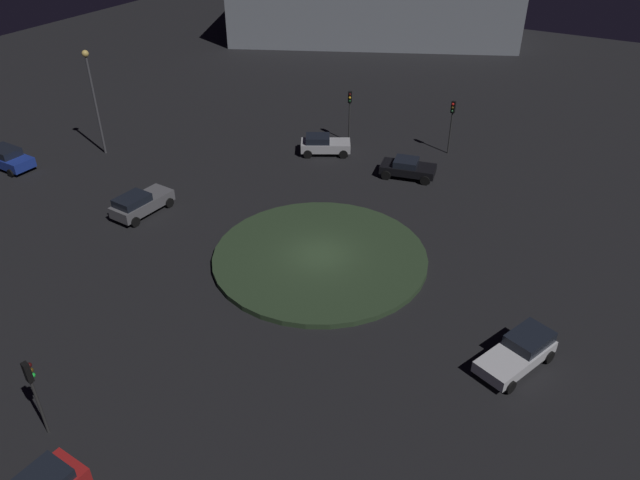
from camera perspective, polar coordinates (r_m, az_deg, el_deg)
The scene contains 12 objects.
ground_plane at distance 35.86m, azimuth -0.00°, elevation -1.78°, with size 122.13×122.13×0.00m, color black.
roundabout_island at distance 35.77m, azimuth -0.00°, elevation -1.57°, with size 12.59×12.59×0.32m, color #2D4228.
car_grey at distance 41.61m, azimuth -16.48°, elevation 3.33°, with size 2.23×4.28×1.56m.
car_silver at distance 48.44m, azimuth 0.36°, elevation 8.94°, with size 4.21×3.37×1.51m.
car_blue at distance 51.90m, azimuth -27.33°, elevation 6.88°, with size 4.66×2.18×1.56m.
car_black at distance 45.24m, azimuth 8.20°, elevation 6.71°, with size 4.23×2.73×1.38m.
car_white at distance 30.06m, azimuth 18.14°, elevation -9.91°, with size 3.15×4.49×1.42m.
traffic_light_south at distance 48.70m, azimuth 12.24°, elevation 11.19°, with size 0.32×0.37×4.26m.
traffic_light_north at distance 26.83m, azimuth -25.32°, elevation -12.08°, with size 0.34×0.38×3.86m.
traffic_light_south_near at distance 49.83m, azimuth 2.79°, elevation 12.37°, with size 0.36×0.39×4.24m.
streetlamp_east at distance 49.93m, azimuth -20.52°, elevation 13.12°, with size 0.51×0.51×8.10m.
store_building at distance 82.62m, azimuth 5.02°, elevation 21.39°, with size 37.95×28.46×8.51m.
Camera 1 is at (-14.37, 25.83, 20.30)m, focal length 34.19 mm.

